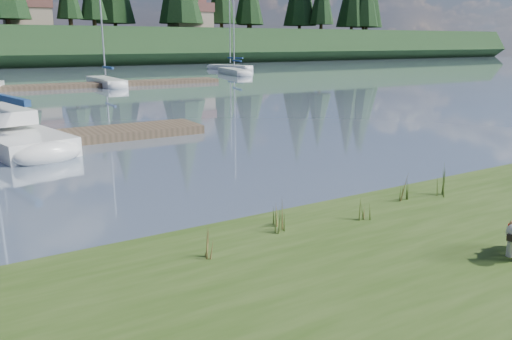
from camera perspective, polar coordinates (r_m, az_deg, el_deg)
ground at (r=38.98m, az=-25.42°, el=8.26°), size 200.00×200.00×0.00m
dock_far at (r=39.21m, az=-22.52°, el=8.80°), size 26.00×2.20×0.30m
sailboat_bg_3 at (r=41.17m, az=-17.01°, el=9.74°), size 1.54×7.29×10.77m
sailboat_bg_4 at (r=52.80m, az=-2.73°, el=11.26°), size 2.87×7.85×11.38m
sailboat_bg_5 at (r=60.91m, az=-3.37°, el=11.68°), size 3.46×6.91×9.91m
weed_0 at (r=8.01m, az=2.83°, el=-5.49°), size 0.17×0.14×0.56m
weed_1 at (r=8.31m, az=2.58°, el=-5.05°), size 0.17×0.14×0.47m
weed_2 at (r=9.98m, az=16.50°, el=-2.02°), size 0.17×0.14×0.56m
weed_3 at (r=7.10m, az=-5.42°, el=-8.42°), size 0.17×0.14×0.52m
weed_4 at (r=8.75m, az=12.37°, el=-4.47°), size 0.17×0.14×0.42m
weed_5 at (r=10.50m, az=20.49°, el=-1.18°), size 0.17×0.14×0.72m
mud_lip at (r=8.60m, az=-3.11°, el=-7.75°), size 60.00×0.50×0.14m
house_1 at (r=80.35m, az=-24.72°, el=16.11°), size 6.30×5.30×4.65m
house_2 at (r=84.74m, az=-7.53°, el=17.11°), size 6.30×5.30×4.65m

